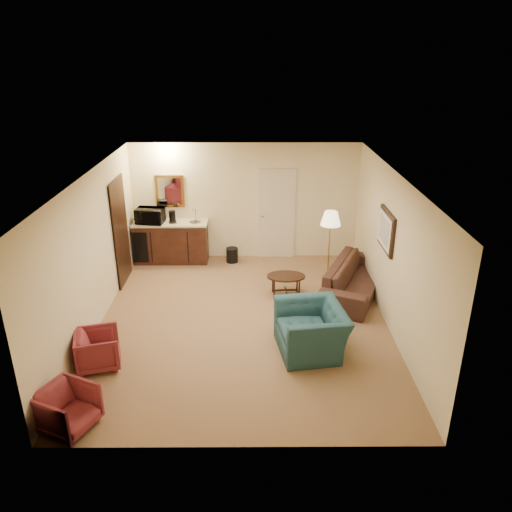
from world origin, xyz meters
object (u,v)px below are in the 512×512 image
(teal_armchair, at_px, (312,323))
(rose_chair_near, at_px, (98,348))
(sofa, at_px, (356,273))
(wetbar_cabinet, at_px, (171,242))
(coffee_table, at_px, (286,285))
(microwave, at_px, (150,214))
(floor_lamp, at_px, (329,247))
(waste_bin, at_px, (232,255))
(coffee_maker, at_px, (172,217))
(rose_chair_far, at_px, (67,407))

(teal_armchair, relative_size, rose_chair_near, 1.79)
(sofa, bearing_deg, wetbar_cabinet, 90.63)
(coffee_table, bearing_deg, microwave, 149.77)
(wetbar_cabinet, distance_m, sofa, 4.14)
(wetbar_cabinet, height_order, sofa, wetbar_cabinet)
(coffee_table, distance_m, floor_lamp, 1.23)
(sofa, relative_size, coffee_table, 2.99)
(rose_chair_near, height_order, floor_lamp, floor_lamp)
(wetbar_cabinet, height_order, waste_bin, wetbar_cabinet)
(teal_armchair, distance_m, coffee_maker, 4.50)
(wetbar_cabinet, bearing_deg, teal_armchair, -52.94)
(sofa, bearing_deg, coffee_maker, 90.82)
(coffee_table, bearing_deg, teal_armchair, -81.63)
(rose_chair_far, relative_size, coffee_table, 0.87)
(microwave, bearing_deg, sofa, -12.99)
(wetbar_cabinet, height_order, teal_armchair, teal_armchair)
(wetbar_cabinet, distance_m, rose_chair_far, 5.39)
(sofa, bearing_deg, floor_lamp, 62.34)
(rose_chair_near, bearing_deg, wetbar_cabinet, -22.65)
(rose_chair_far, height_order, floor_lamp, floor_lamp)
(rose_chair_far, xyz_separation_m, coffee_maker, (0.56, 5.33, 0.73))
(floor_lamp, relative_size, coffee_maker, 5.63)
(sofa, height_order, teal_armchair, teal_armchair)
(sofa, distance_m, coffee_table, 1.37)
(rose_chair_near, bearing_deg, rose_chair_far, 164.41)
(rose_chair_near, height_order, coffee_table, rose_chair_near)
(microwave, bearing_deg, teal_armchair, -40.75)
(wetbar_cabinet, distance_m, rose_chair_near, 4.07)
(floor_lamp, xyz_separation_m, coffee_maker, (-3.29, 1.04, 0.30))
(rose_chair_near, xyz_separation_m, coffee_table, (2.95, 2.31, -0.11))
(coffee_table, height_order, microwave, microwave)
(teal_armchair, relative_size, rose_chair_far, 1.77)
(teal_armchair, distance_m, rose_chair_far, 3.68)
(sofa, height_order, rose_chair_near, sofa)
(rose_chair_far, bearing_deg, sofa, -24.37)
(sofa, height_order, waste_bin, sofa)
(coffee_maker, bearing_deg, rose_chair_far, -98.05)
(sofa, xyz_separation_m, rose_chair_far, (-4.30, -3.72, -0.11))
(wetbar_cabinet, distance_m, teal_armchair, 4.54)
(sofa, xyz_separation_m, teal_armchair, (-1.07, -1.97, 0.06))
(sofa, relative_size, microwave, 3.74)
(sofa, relative_size, rose_chair_near, 3.47)
(wetbar_cabinet, xyz_separation_m, floor_lamp, (3.35, -1.08, 0.29))
(wetbar_cabinet, distance_m, waste_bin, 1.38)
(coffee_maker, bearing_deg, waste_bin, -3.24)
(coffee_table, bearing_deg, rose_chair_near, -141.93)
(microwave, height_order, coffee_maker, microwave)
(wetbar_cabinet, bearing_deg, waste_bin, -2.97)
(rose_chair_far, xyz_separation_m, microwave, (0.08, 5.32, 0.80))
(floor_lamp, bearing_deg, waste_bin, 153.22)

